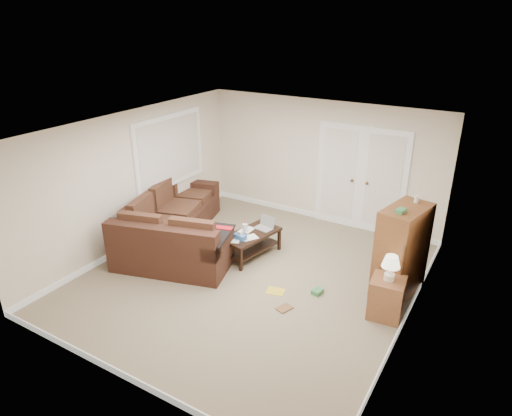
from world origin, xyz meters
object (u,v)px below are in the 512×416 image
Objects in this scene: sectional_sofa at (174,229)px; tv_armoire at (401,251)px; coffee_table at (252,243)px; side_cabinet at (387,295)px.

sectional_sofa is 2.02× the size of tv_armoire.
coffee_table is 2.60m from tv_armoire.
tv_armoire is at bearing 85.84° from side_cabinet.
coffee_table is 1.21× the size of side_cabinet.
sectional_sofa is 4.04m from tv_armoire.
sectional_sofa is 1.50m from coffee_table.
sectional_sofa is at bearing -151.22° from coffee_table.
coffee_table is at bearing -164.29° from tv_armoire.
tv_armoire reaches higher than coffee_table.
tv_armoire is at bearing -7.31° from sectional_sofa.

